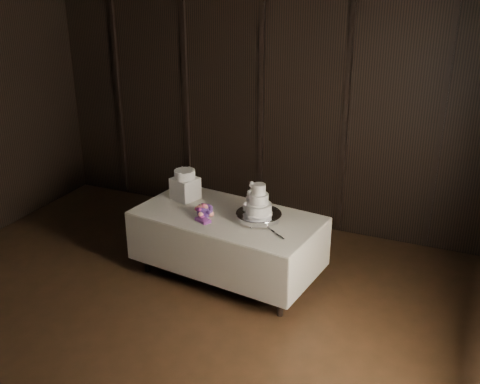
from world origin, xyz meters
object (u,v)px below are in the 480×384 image
at_px(cake_stand, 259,217).
at_px(bouquet, 204,211).
at_px(small_cake, 185,174).
at_px(wedding_cake, 256,202).
at_px(box_pedestal, 185,188).
at_px(display_table, 228,243).

bearing_deg(cake_stand, bouquet, -167.75).
relative_size(cake_stand, small_cake, 2.04).
relative_size(wedding_cake, box_pedestal, 1.25).
bearing_deg(wedding_cake, bouquet, -171.60).
bearing_deg(cake_stand, display_table, 178.62).
bearing_deg(display_table, wedding_cake, 3.45).
bearing_deg(display_table, small_cake, 168.12).
relative_size(wedding_cake, small_cake, 1.37).
bearing_deg(small_cake, cake_stand, -12.80).
xyz_separation_m(cake_stand, box_pedestal, (-0.99, 0.23, 0.08)).
relative_size(cake_stand, bouquet, 1.29).
height_order(cake_stand, bouquet, bouquet).
xyz_separation_m(box_pedestal, small_cake, (0.00, 0.00, 0.17)).
bearing_deg(cake_stand, small_cake, 167.20).
distance_m(cake_stand, bouquet, 0.59).
distance_m(box_pedestal, small_cake, 0.17).
bearing_deg(display_table, box_pedestal, 168.12).
distance_m(display_table, cake_stand, 0.53).
bearing_deg(box_pedestal, bouquet, -40.24).
bearing_deg(wedding_cake, display_table, 173.24).
bearing_deg(cake_stand, wedding_cake, -150.26).
xyz_separation_m(bouquet, small_cake, (-0.42, 0.35, 0.24)).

